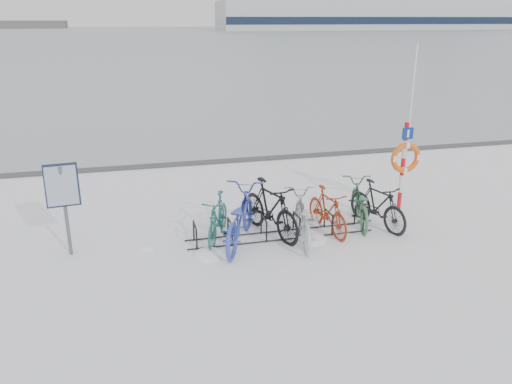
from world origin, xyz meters
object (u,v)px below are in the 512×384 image
bike_rack (280,228)px  cruise_ferry (371,0)px  info_board (63,191)px  lifebuoy_station (405,158)px

bike_rack → cruise_ferry: (95.64, 190.21, 11.17)m
bike_rack → info_board: info_board is taller
lifebuoy_station → cruise_ferry: (92.38, 189.41, 10.06)m
info_board → cruise_ferry: size_ratio=0.01×
cruise_ferry → lifebuoy_station: bearing=-116.0°
lifebuoy_station → cruise_ferry: size_ratio=0.03×
bike_rack → cruise_ferry: bearing=63.3°
cruise_ferry → info_board: bearing=-117.7°
info_board → cruise_ferry: 214.93m
bike_rack → info_board: 4.37m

